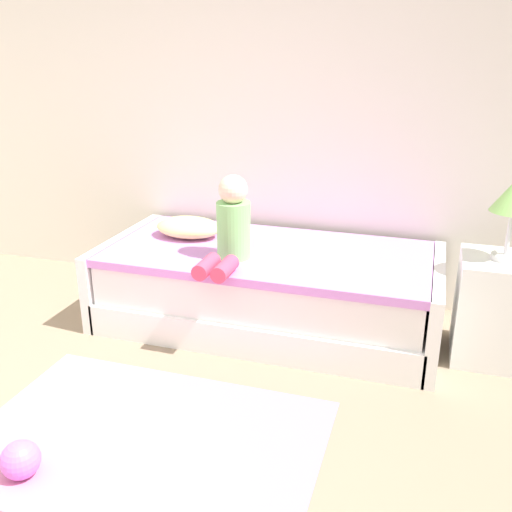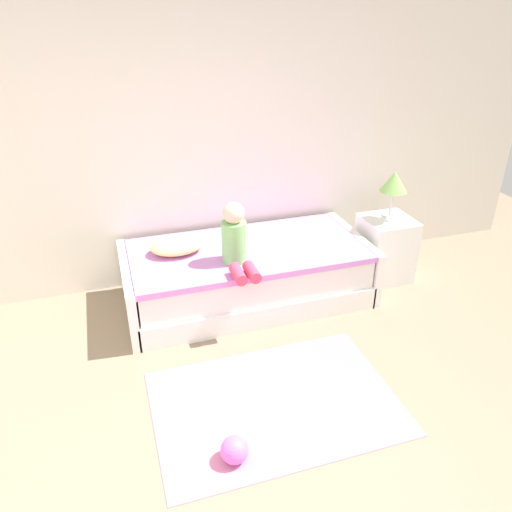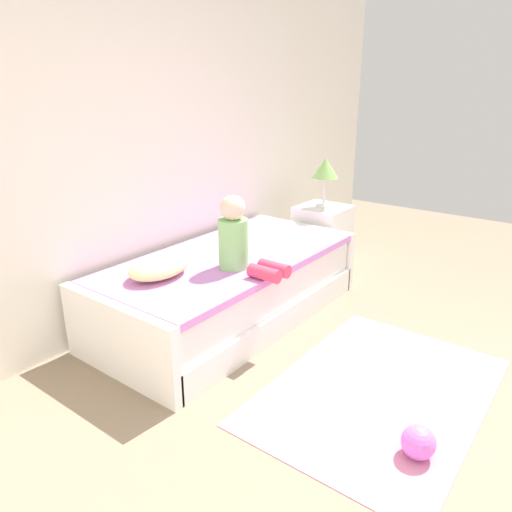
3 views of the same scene
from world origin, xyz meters
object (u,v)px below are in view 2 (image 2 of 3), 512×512
object	(u,v)px
bed	(247,274)
nightstand	(385,248)
child_figure	(236,240)
pillow	(177,246)
toy_ball	(234,450)
table_lamp	(394,184)

from	to	relation	value
bed	nightstand	distance (m)	1.35
child_figure	bed	bearing A→B (deg)	54.84
pillow	toy_ball	distance (m)	1.82
nightstand	pillow	world-z (taller)	pillow
child_figure	table_lamp	bearing A→B (deg)	7.89
bed	child_figure	distance (m)	0.54
table_lamp	child_figure	size ratio (longest dim) A/B	0.88
nightstand	table_lamp	world-z (taller)	table_lamp
table_lamp	child_figure	distance (m)	1.54
table_lamp	toy_ball	bearing A→B (deg)	-139.63
nightstand	bed	bearing A→B (deg)	179.19
toy_ball	bed	bearing A→B (deg)	70.76
nightstand	child_figure	distance (m)	1.58
nightstand	toy_ball	bearing A→B (deg)	-139.63
table_lamp	pillow	xyz separation A→B (m)	(-1.93, 0.12, -0.37)
pillow	bed	bearing A→B (deg)	-9.78
bed	nightstand	bearing A→B (deg)	-0.81
bed	child_figure	size ratio (longest dim) A/B	4.14
bed	toy_ball	size ratio (longest dim) A/B	12.87
table_lamp	pillow	distance (m)	1.97
pillow	child_figure	bearing A→B (deg)	-38.07
table_lamp	nightstand	bearing A→B (deg)	0.00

